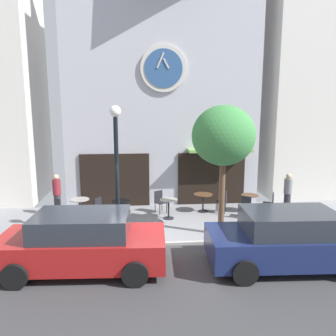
# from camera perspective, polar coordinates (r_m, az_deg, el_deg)

# --- Properties ---
(ground_plane) EXTENTS (27.47, 10.06, 0.13)m
(ground_plane) POSITION_cam_1_polar(r_m,az_deg,el_deg) (10.19, -3.04, -14.48)
(ground_plane) COLOR gray
(clock_building) EXTENTS (8.47, 4.35, 11.33)m
(clock_building) POSITION_cam_1_polar(r_m,az_deg,el_deg) (15.85, -1.17, 16.02)
(clock_building) COLOR #B2B2BC
(clock_building) RESTS_ON ground_plane
(neighbor_building_right) EXTENTS (6.95, 3.10, 11.40)m
(neighbor_building_right) POSITION_cam_1_polar(r_m,az_deg,el_deg) (18.50, 26.80, 13.73)
(neighbor_building_right) COLOR silver
(neighbor_building_right) RESTS_ON ground_plane
(street_lamp) EXTENTS (0.36, 0.36, 4.31)m
(street_lamp) POSITION_cam_1_polar(r_m,az_deg,el_deg) (10.78, -8.74, -0.80)
(street_lamp) COLOR black
(street_lamp) RESTS_ON ground_plane
(street_tree) EXTENTS (2.07, 1.86, 4.33)m
(street_tree) POSITION_cam_1_polar(r_m,az_deg,el_deg) (10.95, 9.47, 5.35)
(street_tree) COLOR brown
(street_tree) RESTS_ON ground_plane
(cafe_table_rightmost) EXTENTS (0.74, 0.74, 0.73)m
(cafe_table_rightmost) POSITION_cam_1_polar(r_m,az_deg,el_deg) (13.57, -14.85, -5.96)
(cafe_table_rightmost) COLOR black
(cafe_table_rightmost) RESTS_ON ground_plane
(cafe_table_center_left) EXTENTS (0.69, 0.69, 0.77)m
(cafe_table_center_left) POSITION_cam_1_polar(r_m,az_deg,el_deg) (12.89, -8.08, -6.53)
(cafe_table_center_left) COLOR black
(cafe_table_center_left) RESTS_ON ground_plane
(cafe_table_near_curb) EXTENTS (0.68, 0.68, 0.77)m
(cafe_table_near_curb) POSITION_cam_1_polar(r_m,az_deg,el_deg) (12.92, 0.10, -6.38)
(cafe_table_near_curb) COLOR black
(cafe_table_near_curb) RESTS_ON ground_plane
(cafe_table_center) EXTENTS (0.76, 0.76, 0.75)m
(cafe_table_center) POSITION_cam_1_polar(r_m,az_deg,el_deg) (13.83, 6.03, -5.26)
(cafe_table_center) COLOR black
(cafe_table_center) RESTS_ON ground_plane
(cafe_table_near_door) EXTENTS (0.70, 0.70, 0.72)m
(cafe_table_near_door) POSITION_cam_1_polar(r_m,az_deg,el_deg) (14.16, 13.77, -5.31)
(cafe_table_near_door) COLOR black
(cafe_table_near_door) RESTS_ON ground_plane
(cafe_chair_near_lamp) EXTENTS (0.55, 0.55, 0.90)m
(cafe_chair_near_lamp) POSITION_cam_1_polar(r_m,az_deg,el_deg) (13.67, -1.43, -5.48)
(cafe_chair_near_lamp) COLOR black
(cafe_chair_near_lamp) RESTS_ON ground_plane
(cafe_chair_by_entrance) EXTENTS (0.56, 0.56, 0.90)m
(cafe_chair_by_entrance) POSITION_cam_1_polar(r_m,az_deg,el_deg) (13.32, 13.37, -6.18)
(cafe_chair_by_entrance) COLOR black
(cafe_chair_by_entrance) RESTS_ON ground_plane
(cafe_chair_left_end) EXTENTS (0.52, 0.52, 0.90)m
(cafe_chair_left_end) POSITION_cam_1_polar(r_m,az_deg,el_deg) (14.02, 17.10, -5.54)
(cafe_chair_left_end) COLOR black
(cafe_chair_left_end) RESTS_ON ground_plane
(cafe_chair_facing_wall) EXTENTS (0.57, 0.57, 0.90)m
(cafe_chair_facing_wall) POSITION_cam_1_polar(r_m,az_deg,el_deg) (13.34, -18.02, -6.40)
(cafe_chair_facing_wall) COLOR black
(cafe_chair_facing_wall) RESTS_ON ground_plane
(cafe_chair_near_tree) EXTENTS (0.55, 0.55, 0.90)m
(cafe_chair_near_tree) POSITION_cam_1_polar(r_m,az_deg,el_deg) (13.03, -12.22, -6.51)
(cafe_chair_near_tree) COLOR black
(cafe_chair_near_tree) RESTS_ON ground_plane
(cafe_chair_curbside) EXTENTS (0.42, 0.42, 0.90)m
(cafe_chair_curbside) POSITION_cam_1_polar(r_m,az_deg,el_deg) (12.06, -8.32, -7.75)
(cafe_chair_curbside) COLOR black
(cafe_chair_curbside) RESTS_ON ground_plane
(cafe_chair_corner) EXTENTS (0.52, 0.52, 0.90)m
(cafe_chair_corner) POSITION_cam_1_polar(r_m,az_deg,el_deg) (13.79, 9.43, -5.47)
(cafe_chair_corner) COLOR black
(cafe_chair_corner) RESTS_ON ground_plane
(pedestrian_grey) EXTENTS (0.45, 0.45, 1.67)m
(pedestrian_grey) POSITION_cam_1_polar(r_m,az_deg,el_deg) (14.24, 19.79, -4.07)
(pedestrian_grey) COLOR #2D2D38
(pedestrian_grey) RESTS_ON ground_plane
(pedestrian_maroon) EXTENTS (0.44, 0.44, 1.67)m
(pedestrian_maroon) POSITION_cam_1_polar(r_m,az_deg,el_deg) (13.92, -18.45, -4.31)
(pedestrian_maroon) COLOR #2D2D38
(pedestrian_maroon) RESTS_ON ground_plane
(parked_car_red) EXTENTS (4.38, 2.18, 1.55)m
(parked_car_red) POSITION_cam_1_polar(r_m,az_deg,el_deg) (9.22, -14.40, -12.23)
(parked_car_red) COLOR maroon
(parked_car_red) RESTS_ON ground_plane
(parked_car_navy) EXTENTS (4.37, 2.16, 1.55)m
(parked_car_navy) POSITION_cam_1_polar(r_m,az_deg,el_deg) (9.68, 19.96, -11.43)
(parked_car_navy) COLOR navy
(parked_car_navy) RESTS_ON ground_plane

